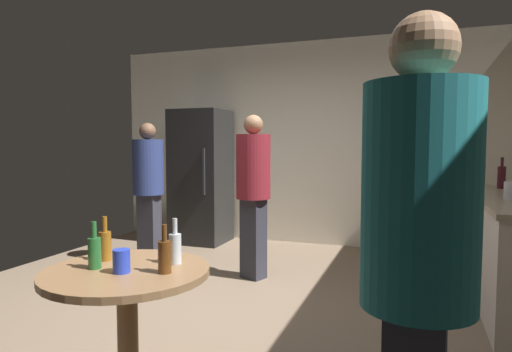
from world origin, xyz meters
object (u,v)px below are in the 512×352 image
beer_bottle_amber (105,245)px  beer_bottle_green (95,252)px  refrigerator (201,176)px  person_in_navy_shirt (148,182)px  beer_bottle_clear (175,247)px  person_in_teal_shirt (418,254)px  plastic_cup_blue (121,261)px  person_in_maroon_shirt (253,184)px  foreground_table (127,290)px  wine_bottle_on_counter (502,177)px  beer_bottle_brown (165,255)px

beer_bottle_amber → beer_bottle_green: bearing=-70.1°
refrigerator → person_in_navy_shirt: size_ratio=1.14×
person_in_navy_shirt → beer_bottle_clear: bearing=37.9°
beer_bottle_amber → person_in_teal_shirt: (1.51, -0.46, 0.19)m
plastic_cup_blue → person_in_teal_shirt: person_in_teal_shirt is taller
person_in_maroon_shirt → beer_bottle_green: bearing=22.7°
plastic_cup_blue → person_in_navy_shirt: bearing=121.1°
foreground_table → person_in_maroon_shirt: size_ratio=0.49×
beer_bottle_amber → person_in_navy_shirt: person_in_navy_shirt is taller
foreground_table → person_in_maroon_shirt: bearing=94.9°
refrigerator → person_in_maroon_shirt: refrigerator is taller
wine_bottle_on_counter → foreground_table: bearing=-123.7°
wine_bottle_on_counter → person_in_maroon_shirt: person_in_maroon_shirt is taller
beer_bottle_clear → wine_bottle_on_counter: bearing=57.1°
beer_bottle_clear → refrigerator: bearing=115.0°
beer_bottle_green → person_in_teal_shirt: (1.46, -0.32, 0.19)m
beer_bottle_amber → beer_bottle_clear: (0.37, 0.07, 0.00)m
beer_bottle_green → plastic_cup_blue: (0.16, -0.01, -0.03)m
foreground_table → beer_bottle_brown: size_ratio=3.48×
wine_bottle_on_counter → person_in_teal_shirt: person_in_teal_shirt is taller
beer_bottle_brown → plastic_cup_blue: size_ratio=2.09×
person_in_teal_shirt → refrigerator: bearing=-50.0°
beer_bottle_amber → beer_bottle_green: (0.05, -0.14, 0.00)m
person_in_teal_shirt → person_in_maroon_shirt: (-1.52, 2.69, -0.06)m
person_in_teal_shirt → wine_bottle_on_counter: bearing=-97.2°
beer_bottle_brown → person_in_navy_shirt: (-1.72, 2.47, 0.10)m
foreground_table → person_in_navy_shirt: size_ratio=0.51×
person_in_teal_shirt → person_in_maroon_shirt: size_ratio=1.06×
wine_bottle_on_counter → beer_bottle_brown: 3.68m
foreground_table → person_in_teal_shirt: person_in_teal_shirt is taller
beer_bottle_clear → plastic_cup_blue: beer_bottle_clear is taller
refrigerator → beer_bottle_clear: 3.83m
beer_bottle_brown → wine_bottle_on_counter: bearing=59.0°
refrigerator → person_in_navy_shirt: refrigerator is taller
beer_bottle_brown → beer_bottle_green: bearing=-171.9°
refrigerator → beer_bottle_clear: size_ratio=7.83×
beer_bottle_clear → person_in_maroon_shirt: person_in_maroon_shirt is taller
foreground_table → person_in_navy_shirt: 2.91m
beer_bottle_brown → person_in_maroon_shirt: person_in_maroon_shirt is taller
wine_bottle_on_counter → beer_bottle_brown: bearing=-121.0°
wine_bottle_on_counter → beer_bottle_brown: size_ratio=1.35×
person_in_teal_shirt → person_in_navy_shirt: (-2.83, 2.84, -0.09)m
plastic_cup_blue → beer_bottle_brown: bearing=18.3°
person_in_navy_shirt → refrigerator: bearing=178.8°
beer_bottle_green → person_in_maroon_shirt: person_in_maroon_shirt is taller
beer_bottle_green → beer_bottle_amber: bearing=109.9°
beer_bottle_green → plastic_cup_blue: size_ratio=2.09×
beer_bottle_amber → beer_bottle_brown: (0.41, -0.09, 0.00)m
wine_bottle_on_counter → foreground_table: size_ratio=0.39×
beer_bottle_clear → person_in_navy_shirt: bearing=126.2°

